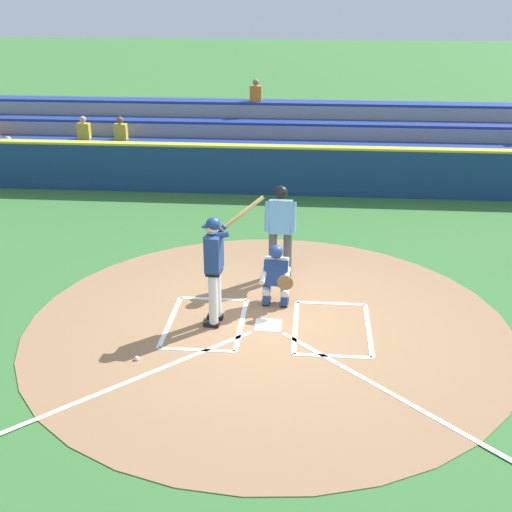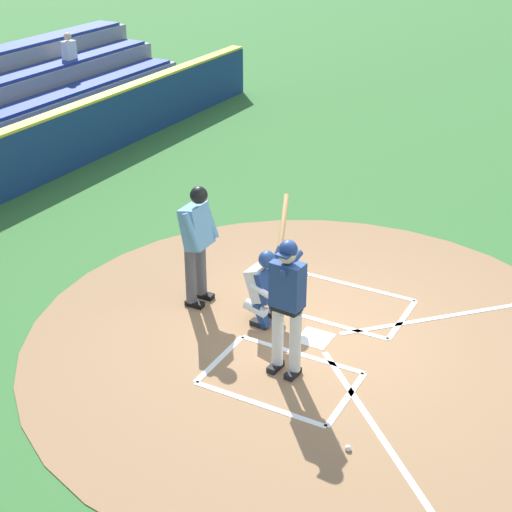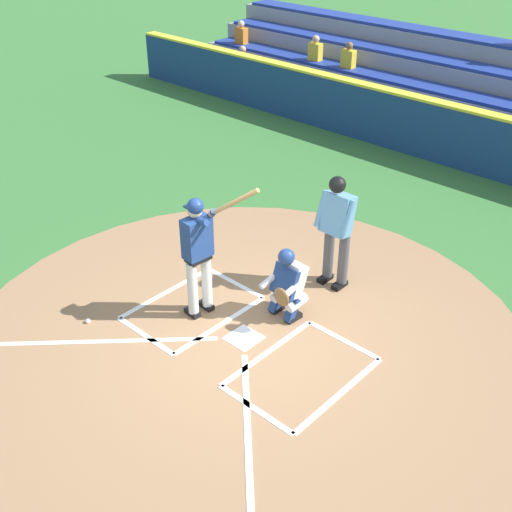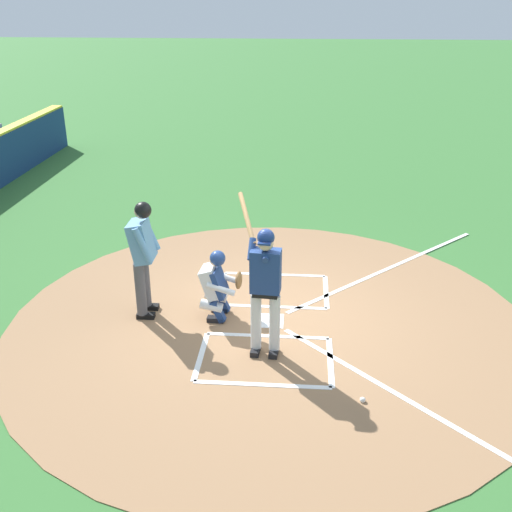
{
  "view_description": "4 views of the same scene",
  "coord_description": "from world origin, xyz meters",
  "px_view_note": "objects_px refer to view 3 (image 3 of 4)",
  "views": [
    {
      "loc": [
        -0.65,
        9.76,
        5.28
      ],
      "look_at": [
        0.28,
        -0.86,
        0.89
      ],
      "focal_mm": 46.78,
      "sensor_mm": 36.0,
      "label": 1
    },
    {
      "loc": [
        8.17,
        3.51,
        5.76
      ],
      "look_at": [
        0.35,
        -0.73,
        1.26
      ],
      "focal_mm": 53.49,
      "sensor_mm": 36.0,
      "label": 2
    },
    {
      "loc": [
        -4.92,
        5.09,
        5.69
      ],
      "look_at": [
        0.22,
        -0.49,
        1.04
      ],
      "focal_mm": 45.33,
      "sensor_mm": 36.0,
      "label": 3
    },
    {
      "loc": [
        8.04,
        0.42,
        4.68
      ],
      "look_at": [
        -0.39,
        -0.24,
        0.93
      ],
      "focal_mm": 42.01,
      "sensor_mm": 36.0,
      "label": 4
    }
  ],
  "objects_px": {
    "plate_umpire": "(337,224)",
    "batter": "(199,249)",
    "catcher": "(287,282)",
    "baseball": "(88,321)"
  },
  "relations": [
    {
      "from": "plate_umpire",
      "to": "catcher",
      "type": "bearing_deg",
      "value": 90.04
    },
    {
      "from": "batter",
      "to": "plate_umpire",
      "type": "height_order",
      "value": "batter"
    },
    {
      "from": "batter",
      "to": "catcher",
      "type": "height_order",
      "value": "batter"
    },
    {
      "from": "plate_umpire",
      "to": "batter",
      "type": "bearing_deg",
      "value": 63.4
    },
    {
      "from": "catcher",
      "to": "batter",
      "type": "bearing_deg",
      "value": 39.38
    },
    {
      "from": "batter",
      "to": "baseball",
      "type": "height_order",
      "value": "batter"
    },
    {
      "from": "plate_umpire",
      "to": "baseball",
      "type": "xyz_separation_m",
      "value": [
        1.98,
        3.2,
        -1.04
      ]
    },
    {
      "from": "batter",
      "to": "catcher",
      "type": "relative_size",
      "value": 1.88
    },
    {
      "from": "catcher",
      "to": "baseball",
      "type": "bearing_deg",
      "value": 46.31
    },
    {
      "from": "catcher",
      "to": "plate_umpire",
      "type": "height_order",
      "value": "plate_umpire"
    }
  ]
}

